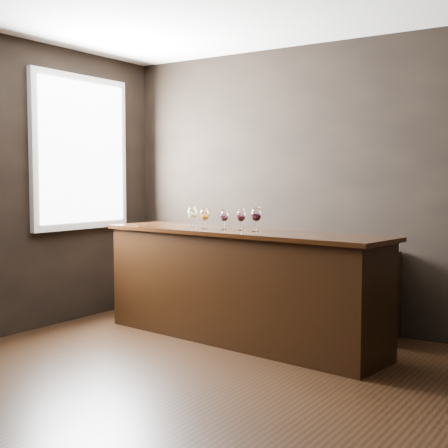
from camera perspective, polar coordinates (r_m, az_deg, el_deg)
The scene contains 10 objects.
ground at distance 4.42m, azimuth -1.34°, elevation -15.28°, with size 5.00×5.00×0.00m, color black.
room_shell at distance 4.41m, azimuth -3.03°, elevation 8.54°, with size 5.02×4.52×2.81m.
bar_counter at distance 5.68m, azimuth 1.38°, elevation -5.86°, with size 2.79×0.60×0.97m, color black.
bar_top at distance 5.61m, azimuth 1.39°, elevation -0.76°, with size 2.88×0.67×0.04m, color black.
back_bar_shelf at distance 6.27m, azimuth 5.38°, elevation -5.68°, with size 2.25×0.40×0.81m, color black.
glass_white at distance 5.91m, azimuth -2.92°, elevation 0.99°, with size 0.09×0.09×0.20m.
glass_amber at distance 5.77m, azimuth -1.78°, elevation 0.83°, with size 0.08×0.08×0.19m.
glass_red_a at distance 5.69m, azimuth 0.02°, elevation 0.72°, with size 0.08×0.08×0.18m.
glass_red_b at distance 5.60m, azimuth 1.57°, elevation 0.74°, with size 0.08×0.08×0.19m.
glass_red_c at distance 5.48m, azimuth 2.96°, elevation 0.85°, with size 0.09×0.09×0.22m.
Camera 1 is at (2.39, -3.42, 1.46)m, focal length 50.00 mm.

